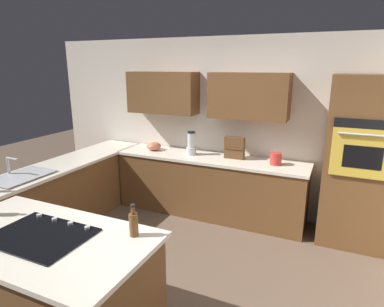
{
  "coord_description": "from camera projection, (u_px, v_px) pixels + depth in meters",
  "views": [
    {
      "loc": [
        -1.58,
        2.59,
        2.2
      ],
      "look_at": [
        0.04,
        -0.98,
        1.14
      ],
      "focal_mm": 30.72,
      "sensor_mm": 36.0,
      "label": 1
    }
  ],
  "objects": [
    {
      "name": "sink_unit",
      "position": [
        21.0,
        176.0,
        3.92
      ],
      "size": [
        0.46,
        0.7,
        0.23
      ],
      "color": "#515456",
      "rests_on": "countertop_side"
    },
    {
      "name": "wall_back",
      "position": [
        220.0,
        119.0,
        4.93
      ],
      "size": [
        6.0,
        0.44,
        2.6
      ],
      "color": "silver",
      "rests_on": "ground"
    },
    {
      "name": "countertop_side",
      "position": [
        60.0,
        165.0,
        4.46
      ],
      "size": [
        0.64,
        2.94,
        0.04
      ],
      "primitive_type": "cube",
      "color": "silver",
      "rests_on": "lower_cabinets_side"
    },
    {
      "name": "spice_rack",
      "position": [
        235.0,
        148.0,
        4.68
      ],
      "size": [
        0.28,
        0.11,
        0.31
      ],
      "color": "brown",
      "rests_on": "countertop_back"
    },
    {
      "name": "blender",
      "position": [
        191.0,
        145.0,
        4.89
      ],
      "size": [
        0.15,
        0.15,
        0.36
      ],
      "color": "silver",
      "rests_on": "countertop_back"
    },
    {
      "name": "lower_cabinets_side",
      "position": [
        64.0,
        196.0,
        4.58
      ],
      "size": [
        0.6,
        2.9,
        0.86
      ],
      "primitive_type": "cube",
      "color": "brown",
      "rests_on": "ground"
    },
    {
      "name": "cooktop",
      "position": [
        41.0,
        235.0,
        2.58
      ],
      "size": [
        0.76,
        0.56,
        0.03
      ],
      "color": "black",
      "rests_on": "island_top"
    },
    {
      "name": "island_top",
      "position": [
        41.0,
        238.0,
        2.58
      ],
      "size": [
        1.81,
        0.99,
        0.04
      ],
      "primitive_type": "cube",
      "color": "silver",
      "rests_on": "island_base"
    },
    {
      "name": "wall_oven",
      "position": [
        359.0,
        163.0,
        3.97
      ],
      "size": [
        0.8,
        0.66,
        2.1
      ],
      "color": "brown",
      "rests_on": "ground"
    },
    {
      "name": "second_bottle",
      "position": [
        134.0,
        224.0,
        2.56
      ],
      "size": [
        0.07,
        0.07,
        0.26
      ],
      "color": "brown",
      "rests_on": "island_top"
    },
    {
      "name": "countertop_back",
      "position": [
        209.0,
        158.0,
        4.8
      ],
      "size": [
        2.84,
        0.64,
        0.04
      ],
      "primitive_type": "cube",
      "color": "silver",
      "rests_on": "lower_cabinets_back"
    },
    {
      "name": "lower_cabinets_back",
      "position": [
        209.0,
        187.0,
        4.92
      ],
      "size": [
        2.8,
        0.6,
        0.86
      ],
      "primitive_type": "cube",
      "color": "brown",
      "rests_on": "ground"
    },
    {
      "name": "mixing_bowl",
      "position": [
        154.0,
        146.0,
        5.17
      ],
      "size": [
        0.23,
        0.23,
        0.13
      ],
      "primitive_type": "ellipsoid",
      "color": "#CC724C",
      "rests_on": "countertop_back"
    },
    {
      "name": "kettle",
      "position": [
        276.0,
        159.0,
        4.4
      ],
      "size": [
        0.15,
        0.15,
        0.17
      ],
      "primitive_type": "cylinder",
      "color": "red",
      "rests_on": "countertop_back"
    },
    {
      "name": "island_base",
      "position": [
        47.0,
        288.0,
        2.7
      ],
      "size": [
        1.73,
        0.91,
        0.86
      ],
      "primitive_type": "cube",
      "color": "brown",
      "rests_on": "ground"
    },
    {
      "name": "ground_plane",
      "position": [
        158.0,
        280.0,
        3.48
      ],
      "size": [
        14.0,
        14.0,
        0.0
      ],
      "primitive_type": "plane",
      "color": "brown"
    }
  ]
}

